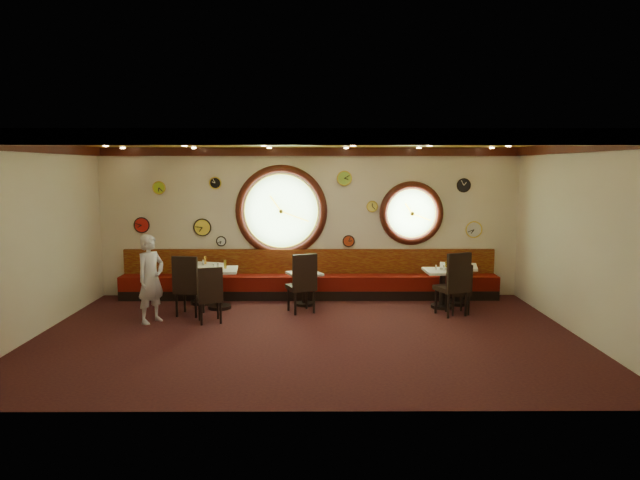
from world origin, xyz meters
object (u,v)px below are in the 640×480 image
(table_b, at_px, (219,284))
(condiment_b_salt, at_px, (213,267))
(chair_a, at_px, (187,282))
(chair_e, at_px, (460,286))
(chair_d, at_px, (455,280))
(condiment_d_pepper, at_px, (444,268))
(condiment_b_pepper, at_px, (218,266))
(chair_c, at_px, (303,279))
(condiment_c_bottle, at_px, (308,268))
(condiment_a_salt, at_px, (197,261))
(condiment_a_pepper, at_px, (203,262))
(table_a, at_px, (202,279))
(condiment_d_salt, at_px, (436,267))
(condiment_c_pepper, at_px, (305,271))
(table_c, at_px, (304,285))
(condiment_e_pepper, at_px, (461,264))
(condiment_e_salt, at_px, (454,263))
(waiter, at_px, (151,279))
(condiment_b_bottle, at_px, (225,264))
(table_d, at_px, (442,284))
(chair_b, at_px, (210,291))
(condiment_c_salt, at_px, (300,270))
(condiment_a_bottle, at_px, (205,260))
(condiment_e_bottle, at_px, (461,260))
(table_e, at_px, (458,280))
(condiment_d_bottle, at_px, (446,265))

(table_b, distance_m, condiment_b_salt, 0.35)
(chair_a, distance_m, chair_e, 5.13)
(chair_d, bearing_deg, condiment_d_pepper, 73.56)
(chair_e, height_order, condiment_b_pepper, chair_e)
(chair_c, bearing_deg, condiment_c_bottle, 60.07)
(condiment_a_salt, height_order, condiment_a_pepper, condiment_a_salt)
(table_a, relative_size, condiment_a_salt, 8.40)
(chair_c, bearing_deg, condiment_d_pepper, -14.25)
(condiment_d_salt, relative_size, condiment_c_pepper, 1.03)
(table_c, distance_m, condiment_e_pepper, 3.19)
(condiment_e_salt, relative_size, waiter, 0.06)
(condiment_a_salt, height_order, condiment_b_bottle, condiment_b_bottle)
(table_d, bearing_deg, condiment_a_salt, 174.62)
(table_b, relative_size, chair_b, 1.25)
(condiment_b_pepper, distance_m, condiment_e_pepper, 4.88)
(table_c, distance_m, chair_b, 2.15)
(table_d, bearing_deg, chair_b, -165.58)
(chair_c, distance_m, condiment_c_salt, 0.71)
(condiment_b_pepper, bearing_deg, condiment_b_bottle, 4.92)
(condiment_a_bottle, bearing_deg, condiment_b_pepper, -54.08)
(chair_c, distance_m, condiment_c_bottle, 0.70)
(table_d, xyz_separation_m, condiment_c_bottle, (-2.68, 0.26, 0.28))
(condiment_e_bottle, bearing_deg, condiment_a_pepper, -179.58)
(table_c, xyz_separation_m, waiter, (-2.73, -1.27, 0.37))
(table_b, distance_m, condiment_c_pepper, 1.73)
(condiment_a_pepper, height_order, waiter, waiter)
(chair_d, bearing_deg, condiment_a_pepper, 145.71)
(chair_b, xyz_separation_m, chair_d, (4.49, 0.48, 0.11))
(chair_e, distance_m, condiment_b_pepper, 4.70)
(condiment_c_salt, bearing_deg, condiment_a_bottle, 175.11)
(condiment_b_salt, bearing_deg, condiment_d_pepper, 0.20)
(table_a, height_order, condiment_e_salt, condiment_e_salt)
(table_b, relative_size, condiment_b_pepper, 7.51)
(condiment_b_pepper, height_order, condiment_c_bottle, condiment_b_pepper)
(table_e, bearing_deg, condiment_e_bottle, 50.88)
(table_d, height_order, condiment_d_bottle, condiment_d_bottle)
(condiment_d_bottle, bearing_deg, table_e, 37.65)
(table_c, relative_size, condiment_e_salt, 8.86)
(table_b, bearing_deg, chair_b, -88.50)
(chair_d, relative_size, condiment_b_salt, 8.29)
(condiment_a_bottle, height_order, condiment_c_bottle, condiment_a_bottle)
(table_d, xyz_separation_m, condiment_a_pepper, (-4.81, 0.36, 0.38))
(chair_d, bearing_deg, chair_a, 157.08)
(chair_d, relative_size, condiment_b_bottle, 4.38)
(chair_c, xyz_separation_m, condiment_c_pepper, (0.03, 0.57, 0.06))
(table_c, bearing_deg, condiment_a_pepper, 176.38)
(condiment_d_salt, bearing_deg, table_c, 175.62)
(condiment_e_salt, bearing_deg, condiment_d_bottle, -132.14)
(table_c, bearing_deg, table_a, 176.00)
(chair_a, bearing_deg, condiment_a_pepper, 93.86)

